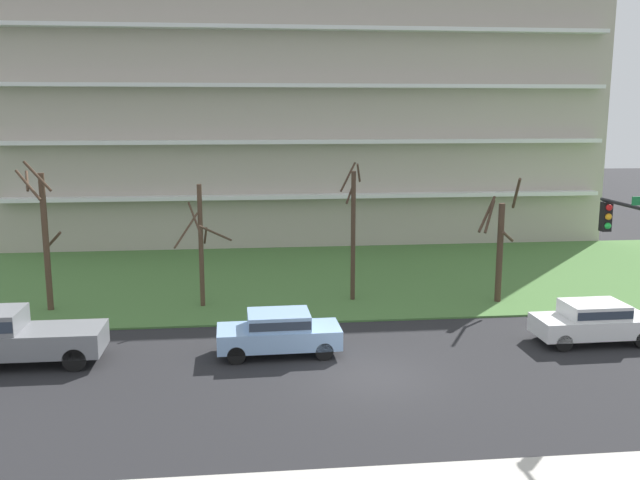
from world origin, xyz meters
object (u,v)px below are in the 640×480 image
sedan_blue_near_left (279,331)px  pickup_gray_center_right (16,336)px  tree_left (201,243)px  sedan_white_center_left (593,320)px  tree_far_left (44,235)px  tree_right (499,244)px  tree_center (353,232)px

sedan_blue_near_left → pickup_gray_center_right: pickup_gray_center_right is taller
sedan_blue_near_left → pickup_gray_center_right: (-9.06, 0.00, 0.14)m
tree_left → sedan_white_center_left: size_ratio=1.25×
sedan_blue_near_left → sedan_white_center_left: 11.87m
sedan_blue_near_left → pickup_gray_center_right: 9.06m
tree_far_left → sedan_white_center_left: bearing=-16.7°
tree_right → sedan_white_center_left: 6.25m
tree_far_left → tree_left: tree_far_left is taller
tree_far_left → sedan_white_center_left: 22.69m
tree_right → sedan_white_center_left: tree_right is taller
pickup_gray_center_right → sedan_white_center_left: bearing=-179.9°
sedan_blue_near_left → tree_left: bearing=-65.7°
tree_left → sedan_blue_near_left: size_ratio=1.25×
tree_left → pickup_gray_center_right: tree_left is taller
tree_far_left → tree_right: 20.03m
tree_left → tree_center: (6.83, 0.35, 0.34)m
tree_far_left → tree_right: size_ratio=1.14×
tree_right → tree_center: bearing=171.1°
tree_left → tree_right: (13.37, -0.67, -0.20)m
sedan_blue_near_left → tree_right: bearing=-152.1°
sedan_white_center_left → pickup_gray_center_right: pickup_gray_center_right is taller
tree_center → sedan_white_center_left: tree_center is taller
tree_center → pickup_gray_center_right: size_ratio=1.18×
sedan_white_center_left → tree_right: bearing=-75.5°
tree_right → sedan_blue_near_left: size_ratio=1.31×
sedan_blue_near_left → sedan_white_center_left: bearing=178.6°
tree_far_left → tree_left: bearing=-0.5°
tree_right → sedan_blue_near_left: bearing=-150.8°
tree_right → pickup_gray_center_right: 20.25m
tree_left → sedan_blue_near_left: bearing=-64.3°
pickup_gray_center_right → tree_center: bearing=-152.0°
sedan_white_center_left → sedan_blue_near_left: bearing=-0.9°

